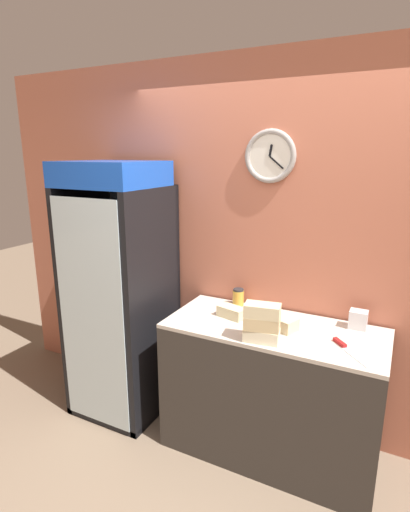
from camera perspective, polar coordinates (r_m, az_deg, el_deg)
name	(u,v)px	position (r m, az deg, el deg)	size (l,w,h in m)	color
wall_back	(292,253)	(2.87, 12.33, 0.47)	(5.20, 0.09, 2.70)	#B7664C
prep_counter	(271,390)	(2.90, 9.40, -18.39)	(1.41, 0.63, 0.94)	#332D28
beverage_cooler	(123,279)	(3.19, -11.57, -3.29)	(0.68, 0.68, 1.98)	black
sandwich_stack_bottom	(261,335)	(2.46, 8.07, -11.12)	(0.22, 0.14, 0.08)	beige
sandwich_stack_middle	(262,323)	(2.43, 8.13, -9.44)	(0.23, 0.15, 0.08)	tan
sandwich_stack_top	(262,311)	(2.40, 8.20, -7.72)	(0.23, 0.15, 0.08)	beige
sandwich_flat_left	(232,312)	(2.77, 3.82, -7.99)	(0.21, 0.14, 0.08)	beige
sandwich_flat_right	(281,323)	(2.64, 10.87, -9.35)	(0.23, 0.18, 0.08)	beige
chefs_knife	(346,348)	(2.50, 19.56, -12.31)	(0.25, 0.27, 0.02)	silver
condiment_jar	(238,297)	(2.98, 4.77, -5.88)	(0.08, 0.08, 0.13)	gold
napkin_dispenser	(358,320)	(2.78, 21.04, -8.48)	(0.11, 0.09, 0.12)	silver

